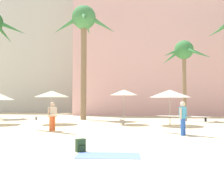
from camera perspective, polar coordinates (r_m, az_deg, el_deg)
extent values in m
plane|color=beige|center=(6.46, 0.41, -17.49)|extent=(120.00, 120.00, 0.00)
cube|color=beige|center=(33.55, 13.55, 9.05)|extent=(23.99, 8.32, 16.81)
cube|color=beige|center=(44.27, -17.34, 11.09)|extent=(18.73, 9.08, 24.13)
cone|color=#2D6B33|center=(27.88, -21.85, 12.84)|extent=(3.11, 0.85, 1.69)
cone|color=#2D6B33|center=(30.13, -23.36, 11.60)|extent=(0.86, 3.09, 1.77)
cylinder|color=#896B4C|center=(22.88, -6.46, 4.86)|extent=(0.52, 0.52, 9.27)
sphere|color=#428447|center=(23.93, -6.40, 15.93)|extent=(2.16, 2.16, 2.16)
cone|color=#428447|center=(23.63, -2.21, 14.43)|extent=(2.56, 0.73, 1.77)
cone|color=#428447|center=(25.52, -5.59, 13.86)|extent=(0.49, 2.69, 1.21)
cone|color=#428447|center=(24.13, -10.42, 14.09)|extent=(2.53, 0.53, 1.78)
cone|color=#428447|center=(22.10, -6.46, 16.07)|extent=(0.96, 2.67, 1.51)
cylinder|color=#896B4C|center=(22.08, 16.10, 0.97)|extent=(0.32, 0.32, 6.01)
sphere|color=#387A3D|center=(22.46, 16.00, 8.64)|extent=(1.60, 1.60, 1.60)
cone|color=#387A3D|center=(22.61, 19.29, 7.69)|extent=(1.93, 0.46, 1.04)
cone|color=#387A3D|center=(23.67, 16.24, 7.24)|extent=(0.84, 1.95, 1.00)
cone|color=#387A3D|center=(22.94, 13.27, 7.12)|extent=(1.66, 1.41, 1.29)
cone|color=#387A3D|center=(21.52, 13.53, 8.15)|extent=(1.79, 1.35, 1.03)
cone|color=#387A3D|center=(21.31, 17.79, 8.27)|extent=(0.97, 1.92, 1.06)
cone|color=#428447|center=(24.77, 23.00, 12.22)|extent=(1.80, 1.51, 1.16)
cylinder|color=gray|center=(17.92, 2.73, -3.97)|extent=(0.06, 0.06, 2.48)
cone|color=beige|center=(17.93, 2.72, -0.65)|extent=(2.03, 2.03, 0.41)
cylinder|color=gray|center=(18.68, -13.49, -3.96)|extent=(0.06, 0.06, 2.40)
cone|color=beige|center=(18.68, -13.45, -0.96)|extent=(2.47, 2.47, 0.45)
cylinder|color=gray|center=(17.57, 12.99, -4.01)|extent=(0.06, 0.06, 2.43)
cone|color=white|center=(17.57, 12.95, -0.90)|extent=(2.79, 2.79, 0.53)
cube|color=#6684E0|center=(7.88, -0.87, -14.73)|extent=(1.97, 1.00, 0.01)
cube|color=#284125|center=(8.48, -7.14, -12.44)|extent=(0.35, 0.33, 0.42)
cube|color=#20341E|center=(8.39, -6.78, -13.13)|extent=(0.20, 0.18, 0.18)
cylinder|color=blue|center=(12.66, 15.63, -8.19)|extent=(0.22, 0.22, 0.82)
cylinder|color=blue|center=(12.84, 15.98, -8.11)|extent=(0.22, 0.22, 0.82)
cube|color=#4CB2DB|center=(12.70, 15.77, -5.06)|extent=(0.41, 0.45, 0.56)
sphere|color=beige|center=(12.69, 15.74, -3.16)|extent=(0.33, 0.33, 0.24)
cylinder|color=beige|center=(12.47, 15.32, -5.27)|extent=(0.14, 0.14, 0.53)
cylinder|color=beige|center=(12.93, 16.20, -5.17)|extent=(0.14, 0.14, 0.53)
ellipsoid|color=#B2B2B7|center=(13.01, 15.53, -5.88)|extent=(2.51, 2.27, 0.13)
ellipsoid|color=gold|center=(13.01, 15.53, -5.88)|extent=(2.53, 2.29, 0.09)
cube|color=black|center=(12.42, 20.45, -6.41)|extent=(0.09, 0.08, 0.18)
cylinder|color=orange|center=(14.47, -13.05, -7.52)|extent=(0.22, 0.22, 0.81)
cylinder|color=orange|center=(14.35, -13.70, -7.56)|extent=(0.22, 0.22, 0.81)
cube|color=beige|center=(14.37, -13.35, -4.88)|extent=(0.41, 0.45, 0.52)
sphere|color=#D1A889|center=(14.36, -13.33, -3.28)|extent=(0.34, 0.34, 0.24)
cylinder|color=#D1A889|center=(14.52, -12.54, -5.01)|extent=(0.14, 0.14, 0.50)
cylinder|color=#D1A889|center=(14.23, -14.17, -5.04)|extent=(0.14, 0.14, 0.50)
ellipsoid|color=beige|center=(14.09, -13.74, -5.64)|extent=(2.89, 1.95, 0.34)
ellipsoid|color=#A33376|center=(14.09, -13.74, -5.64)|extent=(2.91, 1.98, 0.32)
cube|color=black|center=(15.09, -16.83, -6.28)|extent=(0.11, 0.07, 0.19)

